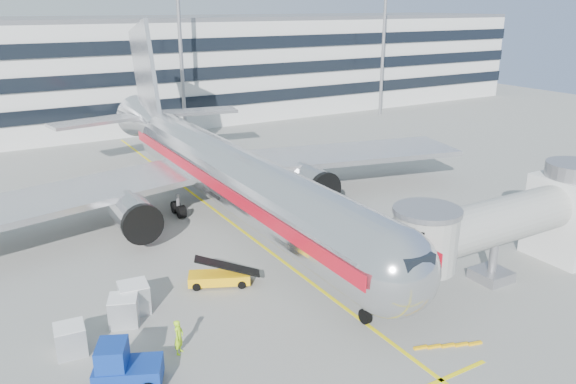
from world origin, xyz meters
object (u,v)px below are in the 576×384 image
cargo_container_front (124,310)px  ramp_worker (179,337)px  cargo_container_right (134,297)px  cargo_container_left (70,339)px  baggage_tug (124,368)px  main_jet (222,170)px  belt_loader (219,277)px

cargo_container_front → ramp_worker: (1.70, -4.36, 0.12)m
cargo_container_right → cargo_container_front: 1.39m
cargo_container_front → cargo_container_left: bearing=-155.2°
cargo_container_left → ramp_worker: size_ratio=0.85×
baggage_tug → ramp_worker: bearing=21.4°
ramp_worker → cargo_container_front: bearing=64.1°
cargo_container_front → main_jet: bearing=46.9°
belt_loader → cargo_container_right: size_ratio=2.28×
cargo_container_front → ramp_worker: ramp_worker is taller
belt_loader → baggage_tug: baggage_tug is taller
cargo_container_left → ramp_worker: (4.88, -2.89, 0.16)m
main_jet → belt_loader: main_jet is taller
ramp_worker → cargo_container_right: bearing=51.2°
ramp_worker → main_jet: bearing=11.9°
ramp_worker → belt_loader: bearing=3.2°
main_jet → belt_loader: (-5.32, -11.19, -3.67)m
main_jet → cargo_container_front: bearing=-133.1°
belt_loader → cargo_container_left: size_ratio=2.57×
main_jet → ramp_worker: size_ratio=26.37×
belt_loader → baggage_tug: bearing=-138.5°
belt_loader → cargo_container_front: belt_loader is taller
ramp_worker → baggage_tug: bearing=154.2°
main_jet → cargo_container_right: size_ratio=27.59×
belt_loader → cargo_container_front: size_ratio=2.06×
cargo_container_right → cargo_container_front: cargo_container_right is taller
cargo_container_left → cargo_container_right: cargo_container_right is taller
belt_loader → ramp_worker: (-4.88, -5.90, 0.40)m
cargo_container_left → ramp_worker: 5.67m
main_jet → baggage_tug: bearing=-126.1°
cargo_container_right → cargo_container_left: bearing=-148.0°
baggage_tug → cargo_container_right: (2.39, 6.68, -0.13)m
belt_loader → cargo_container_front: bearing=-166.8°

